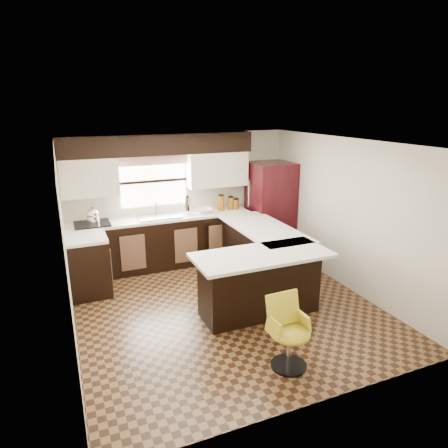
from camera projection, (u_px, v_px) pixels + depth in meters
name	position (u px, v px, depth m)	size (l,w,h in m)	color
floor	(225.00, 306.00, 5.94)	(4.40, 4.40, 0.00)	#49301A
ceiling	(226.00, 143.00, 5.25)	(4.40, 4.40, 0.00)	silver
wall_back	(180.00, 197.00, 7.54)	(4.40, 4.40, 0.00)	beige
wall_front	(319.00, 297.00, 3.65)	(4.40, 4.40, 0.00)	beige
wall_left	(66.00, 250.00, 4.82)	(4.40, 4.40, 0.00)	beige
wall_right	(346.00, 214.00, 6.37)	(4.40, 4.40, 0.00)	beige
base_cab_back	(163.00, 243.00, 7.33)	(3.30, 0.60, 0.90)	black
base_cab_left	(89.00, 266.00, 6.25)	(0.60, 0.70, 0.90)	black
counter_back	(162.00, 218.00, 7.19)	(3.30, 0.60, 0.04)	silver
counter_left	(86.00, 238.00, 6.12)	(0.60, 0.70, 0.04)	silver
soffit	(159.00, 144.00, 6.95)	(3.40, 0.35, 0.36)	black
upper_cab_left	(89.00, 177.00, 6.64)	(0.94, 0.35, 0.64)	beige
upper_cab_right	(217.00, 169.00, 7.49)	(1.14, 0.35, 0.64)	beige
window_pane	(154.00, 181.00, 7.24)	(1.20, 0.02, 0.90)	white
valance	(153.00, 160.00, 7.09)	(1.30, 0.06, 0.18)	#D19B93
sink	(159.00, 217.00, 7.14)	(0.75, 0.45, 0.03)	#B2B2B7
dishwasher	(219.00, 242.00, 7.45)	(0.58, 0.03, 0.78)	black
cooktop	(92.00, 224.00, 6.72)	(0.58, 0.50, 0.03)	black
peninsula_long	(260.00, 256.00, 6.70)	(0.60, 1.95, 0.90)	black
peninsula_return	(259.00, 284.00, 5.64)	(1.65, 0.60, 0.90)	black
counter_pen_long	(264.00, 229.00, 6.58)	(0.84, 1.95, 0.04)	silver
counter_pen_return	(262.00, 255.00, 5.42)	(1.89, 0.84, 0.04)	silver
refrigerator	(270.00, 209.00, 7.84)	(0.78, 0.75, 1.83)	black
bar_chair	(290.00, 334.00, 4.46)	(0.45, 0.45, 0.85)	gold
kettle	(93.00, 215.00, 6.69)	(0.20, 0.20, 0.28)	silver
percolator	(187.00, 206.00, 7.32)	(0.13, 0.13, 0.32)	silver
mixing_bowl	(204.00, 210.00, 7.48)	(0.30, 0.30, 0.07)	white
canister_large	(221.00, 203.00, 7.59)	(0.13, 0.13, 0.28)	brown
canister_med	(231.00, 203.00, 7.67)	(0.12, 0.12, 0.23)	brown
canister_small	(235.00, 204.00, 7.72)	(0.14, 0.14, 0.18)	brown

